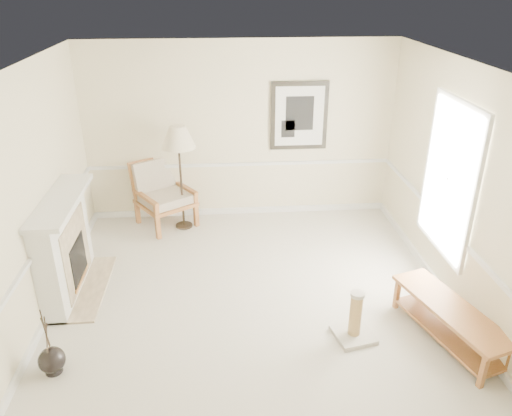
{
  "coord_description": "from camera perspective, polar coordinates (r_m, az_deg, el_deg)",
  "views": [
    {
      "loc": [
        -0.35,
        -5.07,
        3.78
      ],
      "look_at": [
        0.1,
        0.7,
        1.05
      ],
      "focal_mm": 35.0,
      "sensor_mm": 36.0,
      "label": 1
    }
  ],
  "objects": [
    {
      "name": "armchair",
      "position": [
        8.27,
        -10.77,
        1.96
      ],
      "size": [
        1.13,
        1.14,
        1.05
      ],
      "rotation": [
        0.0,
        0.0,
        0.59
      ],
      "color": "#A45834",
      "rests_on": "ground"
    },
    {
      "name": "bench",
      "position": [
        6.08,
        21.26,
        -11.64
      ],
      "size": [
        0.89,
        1.62,
        0.44
      ],
      "rotation": [
        0.0,
        0.0,
        0.29
      ],
      "color": "#A45834",
      "rests_on": "ground"
    },
    {
      "name": "room",
      "position": [
        5.51,
        0.94,
        4.97
      ],
      "size": [
        5.04,
        5.54,
        2.92
      ],
      "color": "beige",
      "rests_on": "ground"
    },
    {
      "name": "fireplace",
      "position": [
        6.78,
        -21.02,
        -4.15
      ],
      "size": [
        0.64,
        1.64,
        1.31
      ],
      "color": "white",
      "rests_on": "ground"
    },
    {
      "name": "floor_lamp",
      "position": [
        7.74,
        -8.88,
        7.69
      ],
      "size": [
        0.56,
        0.56,
        1.69
      ],
      "rotation": [
        0.0,
        0.0,
        0.06
      ],
      "color": "black",
      "rests_on": "ground"
    },
    {
      "name": "scratching_post",
      "position": [
        5.89,
        11.2,
        -12.8
      ],
      "size": [
        0.51,
        0.51,
        0.6
      ],
      "rotation": [
        0.0,
        0.0,
        0.22
      ],
      "color": "beige",
      "rests_on": "ground"
    },
    {
      "name": "ground",
      "position": [
        6.33,
        -0.38,
        -11.37
      ],
      "size": [
        5.5,
        5.5,
        0.0
      ],
      "primitive_type": "plane",
      "color": "silver",
      "rests_on": "ground"
    },
    {
      "name": "floor_vase",
      "position": [
        5.79,
        -22.29,
        -15.84
      ],
      "size": [
        0.28,
        0.28,
        0.81
      ],
      "rotation": [
        0.0,
        0.0,
        -0.39
      ],
      "color": "black",
      "rests_on": "ground"
    }
  ]
}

